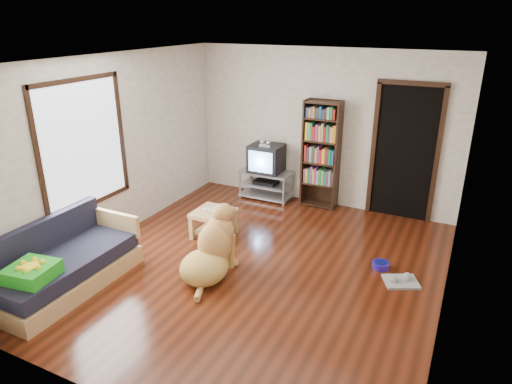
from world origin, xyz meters
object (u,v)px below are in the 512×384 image
at_px(bookshelf, 321,149).
at_px(laptop, 212,211).
at_px(green_cushion, 32,272).
at_px(crt_tv, 267,158).
at_px(coffee_table, 214,219).
at_px(dog, 211,251).
at_px(grey_rag, 401,282).
at_px(sofa, 64,266).
at_px(tv_stand, 266,184).
at_px(dog_bowl, 381,265).

bearing_deg(bookshelf, laptop, -118.75).
bearing_deg(green_cushion, crt_tv, 69.70).
relative_size(bookshelf, coffee_table, 3.27).
bearing_deg(dog, grey_rag, 21.35).
bearing_deg(coffee_table, sofa, -115.55).
bearing_deg(tv_stand, coffee_table, -91.85).
relative_size(laptop, crt_tv, 0.57).
bearing_deg(sofa, dog_bowl, 32.08).
distance_m(laptop, coffee_table, 0.14).
height_order(dog_bowl, bookshelf, bookshelf).
distance_m(dog_bowl, grey_rag, 0.39).
relative_size(green_cushion, crt_tv, 0.79).
xyz_separation_m(crt_tv, coffee_table, (-0.06, -1.73, -0.46)).
xyz_separation_m(dog_bowl, crt_tv, (-2.36, 1.57, 0.70)).
distance_m(bookshelf, dog, 2.86).
bearing_deg(bookshelf, grey_rag, -47.91).
relative_size(dog_bowl, dog, 0.20).
height_order(green_cushion, dog_bowl, green_cushion).
height_order(grey_rag, coffee_table, coffee_table).
distance_m(grey_rag, sofa, 4.07).
relative_size(dog_bowl, bookshelf, 0.12).
bearing_deg(bookshelf, sofa, -117.32).
relative_size(grey_rag, sofa, 0.22).
bearing_deg(green_cushion, bookshelf, 58.21).
bearing_deg(sofa, dog, 34.16).
xyz_separation_m(bookshelf, dog, (-0.47, -2.74, -0.67)).
bearing_deg(crt_tv, bookshelf, 4.32).
bearing_deg(grey_rag, dog_bowl, 140.19).
xyz_separation_m(dog_bowl, coffee_table, (-2.41, -0.16, 0.24)).
bearing_deg(laptop, crt_tv, 96.04).
distance_m(dog_bowl, bookshelf, 2.36).
relative_size(dog_bowl, grey_rag, 0.55).
height_order(tv_stand, dog, dog).
relative_size(laptop, coffee_table, 0.60).
bearing_deg(green_cushion, laptop, 62.93).
bearing_deg(green_cushion, grey_rag, 25.04).
bearing_deg(green_cushion, dog, 39.63).
bearing_deg(laptop, tv_stand, 96.02).
bearing_deg(dog_bowl, dog, -149.60).
xyz_separation_m(tv_stand, crt_tv, (0.00, 0.02, 0.47)).
bearing_deg(grey_rag, laptop, 178.82).
relative_size(grey_rag, tv_stand, 0.44).
relative_size(bookshelf, dog, 1.60).
xyz_separation_m(sofa, dog, (1.45, 0.99, 0.07)).
bearing_deg(bookshelf, green_cushion, -113.03).
distance_m(green_cushion, tv_stand, 4.23).
distance_m(sofa, dog, 1.76).
height_order(sofa, dog, dog).
bearing_deg(green_cushion, sofa, 94.89).
xyz_separation_m(grey_rag, bookshelf, (-1.71, 1.89, 0.99)).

